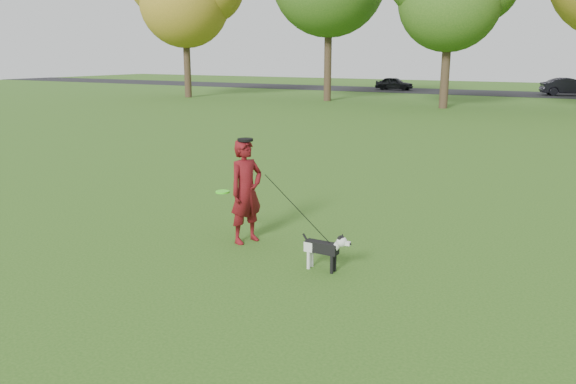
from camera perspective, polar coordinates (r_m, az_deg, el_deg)
The scene contains 7 objects.
ground at distance 8.50m, azimuth -1.17°, elevation -6.82°, with size 120.00×120.00×0.00m, color #285116.
road at distance 47.12m, azimuth 24.65°, elevation 8.97°, with size 120.00×7.00×0.02m, color black.
man at distance 9.06m, azimuth -4.27°, elevation 0.06°, with size 0.62×0.41×1.70m, color #510B0C.
dog at distance 7.96m, azimuth 3.83°, elevation -5.60°, with size 0.76×0.15×0.58m.
car_left at distance 49.54m, azimuth 10.75°, elevation 10.78°, with size 1.27×3.15×1.07m, color black.
car_mid at distance 46.98m, azimuth 26.64°, elevation 9.54°, with size 1.35×3.86×1.27m, color black.
man_held_items at distance 8.29m, azimuth 0.88°, elevation -1.64°, with size 2.30×0.65×1.32m.
Camera 1 is at (4.05, -6.85, 3.00)m, focal length 35.00 mm.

